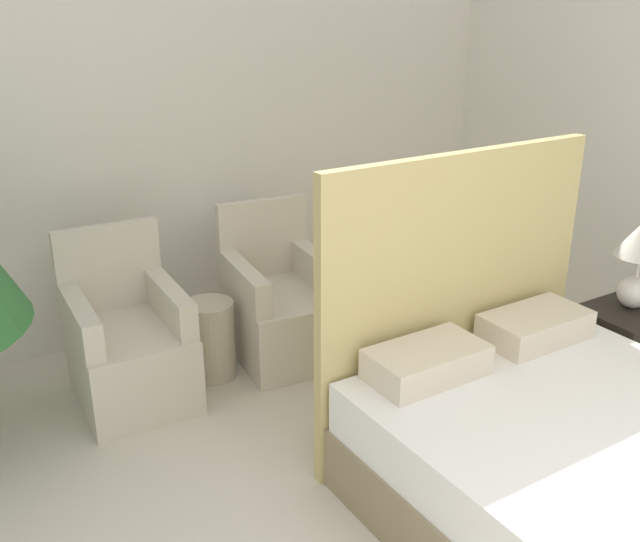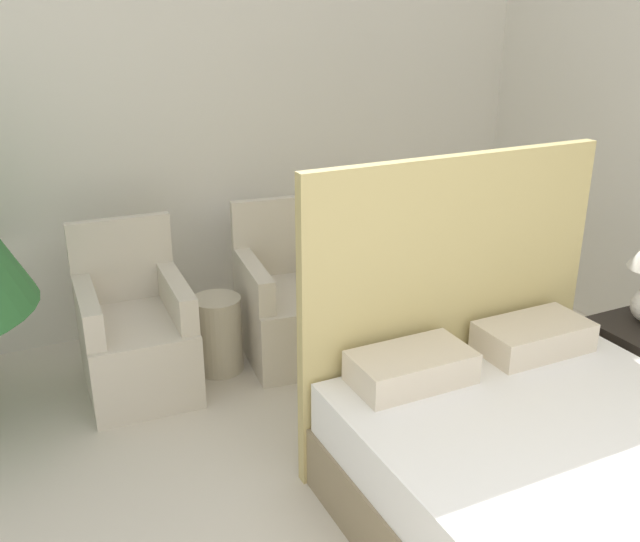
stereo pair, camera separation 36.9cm
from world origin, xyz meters
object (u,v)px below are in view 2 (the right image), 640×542
armchair_near_window_left (137,341)px  armchair_near_window_right (292,311)px  nightstand (639,368)px  side_table (218,334)px  bed (577,493)px

armchair_near_window_left → armchair_near_window_right: (0.95, -0.00, 0.00)m
nightstand → side_table: (-1.87, 1.42, -0.03)m
bed → nightstand: bed is taller
armchair_near_window_right → bed: bearing=-75.1°
armchair_near_window_left → nightstand: bearing=-28.5°
armchair_near_window_left → side_table: size_ratio=2.00×
side_table → bed: bearing=-69.5°
bed → nightstand: bearing=31.2°
nightstand → side_table: 2.35m
armchair_near_window_left → armchair_near_window_right: same height
bed → side_table: size_ratio=4.30×
bed → nightstand: 1.28m
armchair_near_window_right → nightstand: bearing=-39.0°
nightstand → side_table: nightstand is taller
armchair_near_window_left → side_table: 0.48m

